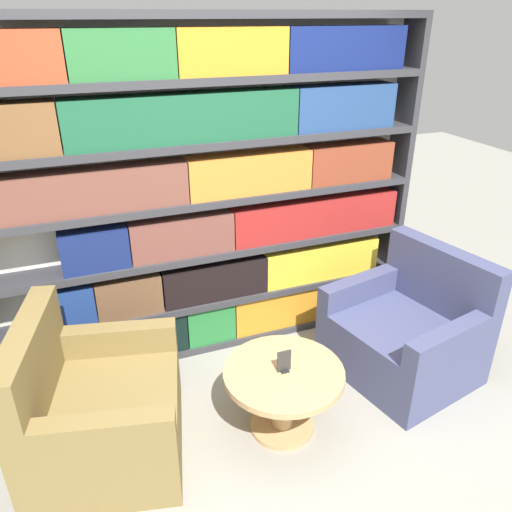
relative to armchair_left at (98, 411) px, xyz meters
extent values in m
plane|color=gray|center=(0.96, -0.49, -0.30)|extent=(14.00, 14.00, 0.00)
cube|color=silver|center=(0.96, 0.96, 0.90)|extent=(3.18, 0.05, 2.39)
cube|color=#333338|center=(2.52, 0.84, 0.90)|extent=(0.05, 0.30, 2.39)
cube|color=#333338|center=(0.96, 0.84, -0.27)|extent=(3.08, 0.30, 0.05)
cube|color=#333338|center=(0.96, 0.84, 0.10)|extent=(3.08, 0.30, 0.05)
cube|color=#333338|center=(0.96, 0.84, 0.50)|extent=(3.08, 0.30, 0.05)
cube|color=#333338|center=(0.96, 0.84, 0.90)|extent=(3.08, 0.30, 0.05)
cube|color=#333338|center=(0.96, 0.84, 1.30)|extent=(3.08, 0.30, 0.05)
cube|color=#333338|center=(0.96, 0.84, 1.69)|extent=(3.08, 0.30, 0.05)
cube|color=#333338|center=(0.96, 0.84, 2.07)|extent=(3.08, 0.30, 0.05)
cube|color=maroon|center=(-0.10, 0.81, -0.09)|extent=(0.67, 0.20, 0.32)
cube|color=black|center=(0.48, 0.81, -0.09)|extent=(0.46, 0.20, 0.32)
cube|color=#277738|center=(0.90, 0.81, -0.09)|extent=(0.37, 0.20, 0.32)
cube|color=orange|center=(1.63, 0.81, -0.09)|extent=(1.05, 0.20, 0.32)
cube|color=navy|center=(-0.11, 0.81, 0.27)|extent=(0.39, 0.20, 0.29)
cube|color=brown|center=(0.32, 0.81, 0.27)|extent=(0.45, 0.20, 0.29)
cube|color=black|center=(0.95, 0.81, 0.27)|extent=(0.79, 0.20, 0.29)
cube|color=gold|center=(1.85, 0.81, 0.27)|extent=(0.98, 0.20, 0.29)
cube|color=navy|center=(0.14, 0.81, 0.66)|extent=(0.44, 0.20, 0.28)
cube|color=brown|center=(0.73, 0.81, 0.66)|extent=(0.73, 0.20, 0.28)
cube|color=maroon|center=(1.78, 0.81, 0.66)|extent=(1.35, 0.20, 0.28)
cube|color=brown|center=(0.17, 0.81, 1.06)|extent=(1.23, 0.20, 0.28)
cube|color=orange|center=(1.24, 0.81, 1.06)|extent=(0.90, 0.20, 0.28)
cube|color=brown|center=(2.04, 0.81, 1.06)|extent=(0.68, 0.20, 0.28)
cube|color=brown|center=(-0.21, 0.81, 1.47)|extent=(0.52, 0.20, 0.30)
cube|color=#1B5536|center=(0.81, 0.81, 1.47)|extent=(1.51, 0.20, 0.30)
cube|color=navy|center=(1.96, 0.81, 1.47)|extent=(0.77, 0.20, 0.30)
cube|color=#BB3C21|center=(-0.05, 0.81, 1.86)|extent=(0.37, 0.20, 0.28)
cube|color=#2A6733|center=(0.45, 0.81, 1.86)|extent=(0.62, 0.20, 0.28)
cube|color=orange|center=(1.13, 0.81, 1.86)|extent=(0.71, 0.20, 0.28)
cube|color=navy|center=(1.93, 0.81, 1.86)|extent=(0.88, 0.20, 0.28)
cube|color=olive|center=(0.04, -0.01, -0.09)|extent=(1.02, 1.09, 0.42)
cube|color=olive|center=(-0.29, 0.07, 0.36)|extent=(0.35, 0.93, 0.48)
cube|color=olive|center=(0.02, -0.42, 0.21)|extent=(0.70, 0.27, 0.18)
cube|color=olive|center=(0.20, 0.36, 0.21)|extent=(0.70, 0.27, 0.18)
cube|color=#42476B|center=(2.10, -0.01, -0.09)|extent=(1.00, 1.07, 0.42)
cube|color=#42476B|center=(2.44, 0.06, 0.36)|extent=(0.33, 0.93, 0.48)
cube|color=#42476B|center=(1.95, 0.37, 0.21)|extent=(0.70, 0.26, 0.18)
cube|color=#42476B|center=(2.11, -0.42, 0.21)|extent=(0.70, 0.26, 0.18)
cylinder|color=tan|center=(1.07, -0.23, -0.09)|extent=(0.13, 0.13, 0.41)
cylinder|color=tan|center=(1.07, -0.23, -0.28)|extent=(0.40, 0.40, 0.03)
cylinder|color=tan|center=(1.07, -0.23, 0.13)|extent=(0.73, 0.73, 0.04)
cube|color=black|center=(1.07, -0.23, 0.16)|extent=(0.05, 0.06, 0.01)
cube|color=#2D2D2D|center=(1.07, -0.23, 0.22)|extent=(0.09, 0.01, 0.14)
camera|label=1|loc=(0.06, -2.38, 2.07)|focal=35.00mm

